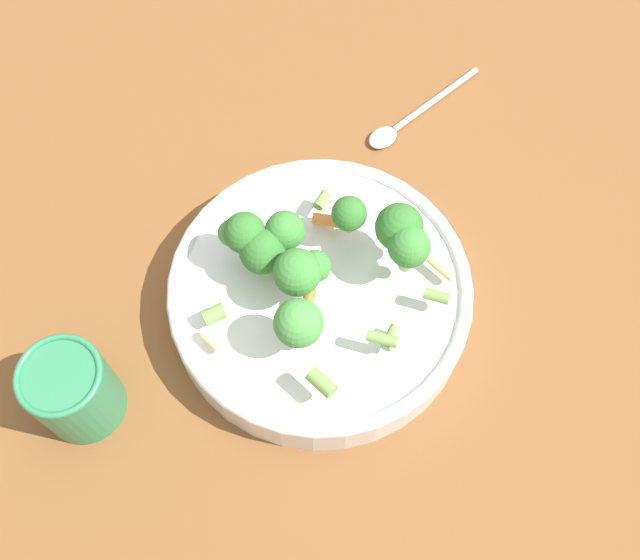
% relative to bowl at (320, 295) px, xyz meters
% --- Properties ---
extents(ground_plane, '(3.00, 3.00, 0.00)m').
position_rel_bowl_xyz_m(ground_plane, '(0.00, 0.00, -0.03)').
color(ground_plane, brown).
extents(bowl, '(0.30, 0.30, 0.05)m').
position_rel_bowl_xyz_m(bowl, '(0.00, 0.00, 0.00)').
color(bowl, silver).
rests_on(bowl, ground_plane).
extents(pasta_salad, '(0.24, 0.19, 0.07)m').
position_rel_bowl_xyz_m(pasta_salad, '(-0.00, 0.01, 0.07)').
color(pasta_salad, '#8CB766').
rests_on(pasta_salad, bowl).
extents(cup, '(0.08, 0.08, 0.09)m').
position_rel_bowl_xyz_m(cup, '(-0.24, 0.03, 0.02)').
color(cup, '#2D7F51').
rests_on(cup, ground_plane).
extents(spoon, '(0.17, 0.04, 0.01)m').
position_rel_bowl_xyz_m(spoon, '(0.20, 0.15, -0.02)').
color(spoon, silver).
rests_on(spoon, ground_plane).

